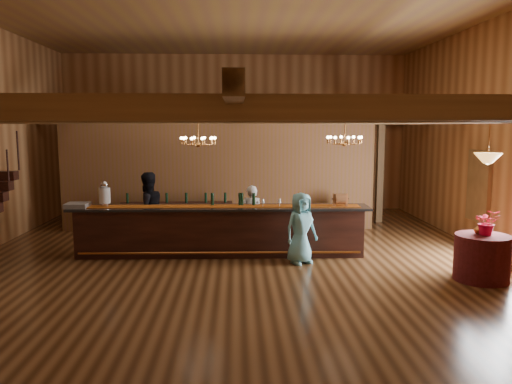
{
  "coord_description": "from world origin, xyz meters",
  "views": [
    {
      "loc": [
        0.02,
        -10.87,
        3.0
      ],
      "look_at": [
        0.47,
        0.69,
        1.48
      ],
      "focal_mm": 35.0,
      "sensor_mm": 36.0,
      "label": 1
    }
  ],
  "objects_px": {
    "tasting_bar": "(220,230)",
    "raffle_drum": "(340,199)",
    "bartender": "(252,216)",
    "round_table": "(482,258)",
    "staff_second": "(147,211)",
    "pendant_lamp": "(488,158)",
    "backbar_shelf": "(177,218)",
    "chandelier_right": "(345,140)",
    "guest": "(301,228)",
    "floor_plant": "(336,213)",
    "chandelier_left": "(198,140)",
    "beverage_dispenser": "(105,194)"
  },
  "relations": [
    {
      "from": "beverage_dispenser",
      "to": "guest",
      "type": "distance_m",
      "value": 4.59
    },
    {
      "from": "round_table",
      "to": "chandelier_left",
      "type": "bearing_deg",
      "value": 158.97
    },
    {
      "from": "round_table",
      "to": "staff_second",
      "type": "relative_size",
      "value": 0.55
    },
    {
      "from": "guest",
      "to": "backbar_shelf",
      "type": "bearing_deg",
      "value": 106.7
    },
    {
      "from": "raffle_drum",
      "to": "chandelier_right",
      "type": "relative_size",
      "value": 0.42
    },
    {
      "from": "round_table",
      "to": "pendant_lamp",
      "type": "relative_size",
      "value": 1.16
    },
    {
      "from": "beverage_dispenser",
      "to": "guest",
      "type": "height_order",
      "value": "beverage_dispenser"
    },
    {
      "from": "chandelier_right",
      "to": "guest",
      "type": "relative_size",
      "value": 0.51
    },
    {
      "from": "backbar_shelf",
      "to": "round_table",
      "type": "relative_size",
      "value": 3.0
    },
    {
      "from": "staff_second",
      "to": "guest",
      "type": "relative_size",
      "value": 1.2
    },
    {
      "from": "raffle_drum",
      "to": "floor_plant",
      "type": "bearing_deg",
      "value": 80.76
    },
    {
      "from": "round_table",
      "to": "chandelier_right",
      "type": "bearing_deg",
      "value": 139.87
    },
    {
      "from": "round_table",
      "to": "tasting_bar",
      "type": "bearing_deg",
      "value": 157.57
    },
    {
      "from": "backbar_shelf",
      "to": "round_table",
      "type": "xyz_separation_m",
      "value": [
        6.47,
        -4.55,
        0.01
      ]
    },
    {
      "from": "staff_second",
      "to": "guest",
      "type": "bearing_deg",
      "value": 119.08
    },
    {
      "from": "backbar_shelf",
      "to": "tasting_bar",
      "type": "bearing_deg",
      "value": -62.9
    },
    {
      "from": "pendant_lamp",
      "to": "bartender",
      "type": "bearing_deg",
      "value": 146.26
    },
    {
      "from": "raffle_drum",
      "to": "pendant_lamp",
      "type": "xyz_separation_m",
      "value": [
        2.39,
        -2.03,
        1.07
      ]
    },
    {
      "from": "backbar_shelf",
      "to": "chandelier_left",
      "type": "bearing_deg",
      "value": -72.34
    },
    {
      "from": "round_table",
      "to": "guest",
      "type": "bearing_deg",
      "value": 157.97
    },
    {
      "from": "chandelier_right",
      "to": "pendant_lamp",
      "type": "xyz_separation_m",
      "value": [
        2.33,
        -1.97,
        -0.3
      ]
    },
    {
      "from": "chandelier_right",
      "to": "staff_second",
      "type": "xyz_separation_m",
      "value": [
        -4.65,
        0.87,
        -1.75
      ]
    },
    {
      "from": "backbar_shelf",
      "to": "bartender",
      "type": "bearing_deg",
      "value": -39.09
    },
    {
      "from": "backbar_shelf",
      "to": "guest",
      "type": "distance_m",
      "value": 4.45
    },
    {
      "from": "tasting_bar",
      "to": "raffle_drum",
      "type": "distance_m",
      "value": 2.89
    },
    {
      "from": "tasting_bar",
      "to": "pendant_lamp",
      "type": "relative_size",
      "value": 7.71
    },
    {
      "from": "chandelier_right",
      "to": "guest",
      "type": "xyz_separation_m",
      "value": [
        -1.05,
        -0.6,
        -1.91
      ]
    },
    {
      "from": "tasting_bar",
      "to": "bartender",
      "type": "distance_m",
      "value": 1.13
    },
    {
      "from": "tasting_bar",
      "to": "beverage_dispenser",
      "type": "distance_m",
      "value": 2.81
    },
    {
      "from": "floor_plant",
      "to": "chandelier_left",
      "type": "bearing_deg",
      "value": -148.09
    },
    {
      "from": "raffle_drum",
      "to": "bartender",
      "type": "height_order",
      "value": "bartender"
    },
    {
      "from": "pendant_lamp",
      "to": "staff_second",
      "type": "relative_size",
      "value": 0.47
    },
    {
      "from": "tasting_bar",
      "to": "chandelier_left",
      "type": "height_order",
      "value": "chandelier_left"
    },
    {
      "from": "backbar_shelf",
      "to": "chandelier_right",
      "type": "relative_size",
      "value": 3.91
    },
    {
      "from": "chandelier_left",
      "to": "bartender",
      "type": "bearing_deg",
      "value": 31.87
    },
    {
      "from": "tasting_bar",
      "to": "bartender",
      "type": "bearing_deg",
      "value": 48.24
    },
    {
      "from": "raffle_drum",
      "to": "chandelier_left",
      "type": "height_order",
      "value": "chandelier_left"
    },
    {
      "from": "pendant_lamp",
      "to": "staff_second",
      "type": "bearing_deg",
      "value": 157.92
    },
    {
      "from": "floor_plant",
      "to": "staff_second",
      "type": "bearing_deg",
      "value": -161.9
    },
    {
      "from": "bartender",
      "to": "guest",
      "type": "xyz_separation_m",
      "value": [
        1.03,
        -1.58,
        0.01
      ]
    },
    {
      "from": "staff_second",
      "to": "floor_plant",
      "type": "xyz_separation_m",
      "value": [
        4.99,
        1.63,
        -0.37
      ]
    },
    {
      "from": "backbar_shelf",
      "to": "staff_second",
      "type": "height_order",
      "value": "staff_second"
    },
    {
      "from": "backbar_shelf",
      "to": "chandelier_left",
      "type": "xyz_separation_m",
      "value": [
        0.81,
        -2.38,
        2.24
      ]
    },
    {
      "from": "pendant_lamp",
      "to": "floor_plant",
      "type": "distance_m",
      "value": 5.22
    },
    {
      "from": "round_table",
      "to": "floor_plant",
      "type": "relative_size",
      "value": 0.91
    },
    {
      "from": "raffle_drum",
      "to": "staff_second",
      "type": "bearing_deg",
      "value": 170.12
    },
    {
      "from": "round_table",
      "to": "guest",
      "type": "height_order",
      "value": "guest"
    },
    {
      "from": "tasting_bar",
      "to": "raffle_drum",
      "type": "bearing_deg",
      "value": -1.1
    },
    {
      "from": "round_table",
      "to": "backbar_shelf",
      "type": "bearing_deg",
      "value": 144.88
    },
    {
      "from": "chandelier_left",
      "to": "guest",
      "type": "height_order",
      "value": "chandelier_left"
    }
  ]
}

